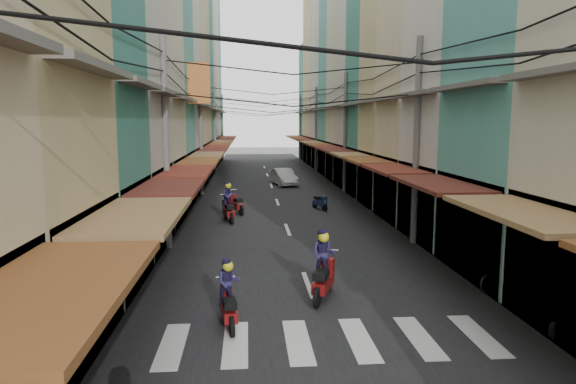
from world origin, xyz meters
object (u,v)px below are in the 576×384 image
white_car (284,185)px  bicycle (503,291)px  traffic_sign (509,216)px  market_umbrella (526,210)px

white_car → bicycle: size_ratio=2.76×
white_car → bicycle: bearing=-90.9°
traffic_sign → white_car: bearing=99.1°
bicycle → traffic_sign: bearing=137.5°
bicycle → traffic_sign: (-0.45, -0.93, 2.41)m
traffic_sign → market_umbrella: bearing=52.9°
bicycle → traffic_sign: size_ratio=0.50×
white_car → bicycle: 25.83m
white_car → bicycle: (4.66, -25.40, 0.00)m
market_umbrella → traffic_sign: 3.19m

